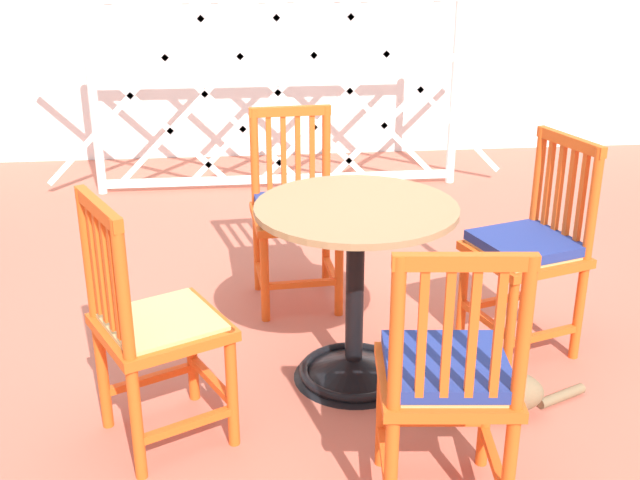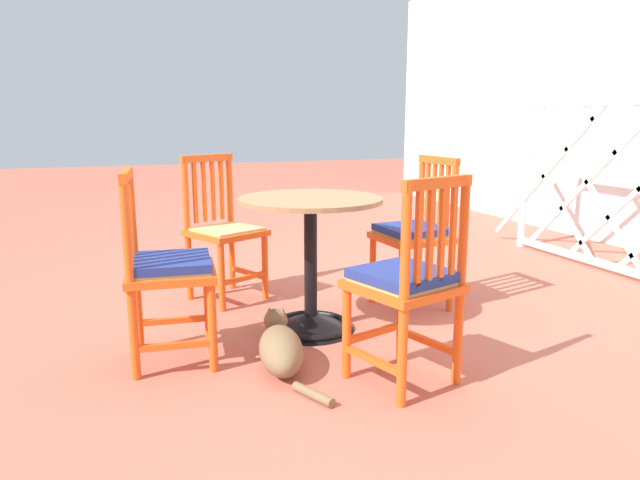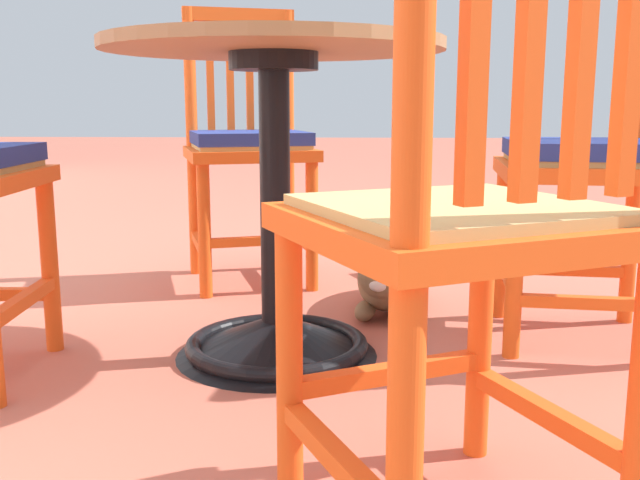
{
  "view_description": "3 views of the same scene",
  "coord_description": "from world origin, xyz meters",
  "px_view_note": "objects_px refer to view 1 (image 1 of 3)",
  "views": [
    {
      "loc": [
        -0.29,
        -2.79,
        1.71
      ],
      "look_at": [
        0.01,
        0.1,
        0.54
      ],
      "focal_mm": 44.79,
      "sensor_mm": 36.0,
      "label": 1
    },
    {
      "loc": [
        2.98,
        -1.02,
        1.14
      ],
      "look_at": [
        0.01,
        0.06,
        0.47
      ],
      "focal_mm": 32.54,
      "sensor_mm": 36.0,
      "label": 2
    },
    {
      "loc": [
        -1.51,
        -0.23,
        0.59
      ],
      "look_at": [
        0.17,
        -0.14,
        0.27
      ],
      "focal_mm": 40.52,
      "sensor_mm": 36.0,
      "label": 3
    }
  ],
  "objects_px": {
    "orange_chair_by_planter": "(153,329)",
    "orange_chair_at_corner": "(447,380)",
    "cafe_table": "(354,313)",
    "orange_chair_tucked_in": "(529,250)",
    "orange_chair_facing_out": "(296,212)",
    "tabby_cat": "(473,390)"
  },
  "relations": [
    {
      "from": "orange_chair_at_corner",
      "to": "orange_chair_by_planter",
      "type": "bearing_deg",
      "value": 154.13
    },
    {
      "from": "orange_chair_tucked_in",
      "to": "orange_chair_facing_out",
      "type": "height_order",
      "value": "same"
    },
    {
      "from": "orange_chair_tucked_in",
      "to": "orange_chair_facing_out",
      "type": "xyz_separation_m",
      "value": [
        -0.92,
        0.55,
        0.0
      ]
    },
    {
      "from": "orange_chair_by_planter",
      "to": "tabby_cat",
      "type": "relative_size",
      "value": 1.22
    },
    {
      "from": "orange_chair_by_planter",
      "to": "tabby_cat",
      "type": "distance_m",
      "value": 1.19
    },
    {
      "from": "orange_chair_at_corner",
      "to": "orange_chair_tucked_in",
      "type": "xyz_separation_m",
      "value": [
        0.58,
        0.94,
        0.0
      ]
    },
    {
      "from": "cafe_table",
      "to": "orange_chair_by_planter",
      "type": "bearing_deg",
      "value": -155.65
    },
    {
      "from": "orange_chair_tucked_in",
      "to": "tabby_cat",
      "type": "bearing_deg",
      "value": -126.37
    },
    {
      "from": "cafe_table",
      "to": "orange_chair_at_corner",
      "type": "distance_m",
      "value": 0.8
    },
    {
      "from": "cafe_table",
      "to": "tabby_cat",
      "type": "bearing_deg",
      "value": -35.52
    },
    {
      "from": "tabby_cat",
      "to": "orange_chair_tucked_in",
      "type": "bearing_deg",
      "value": 53.63
    },
    {
      "from": "orange_chair_facing_out",
      "to": "orange_chair_at_corner",
      "type": "bearing_deg",
      "value": -77.29
    },
    {
      "from": "tabby_cat",
      "to": "cafe_table",
      "type": "bearing_deg",
      "value": 144.48
    },
    {
      "from": "cafe_table",
      "to": "orange_chair_at_corner",
      "type": "height_order",
      "value": "orange_chair_at_corner"
    },
    {
      "from": "orange_chair_tucked_in",
      "to": "orange_chair_by_planter",
      "type": "bearing_deg",
      "value": -161.14
    },
    {
      "from": "orange_chair_by_planter",
      "to": "orange_chair_facing_out",
      "type": "bearing_deg",
      "value": 62.17
    },
    {
      "from": "orange_chair_by_planter",
      "to": "orange_chair_tucked_in",
      "type": "distance_m",
      "value": 1.56
    },
    {
      "from": "orange_chair_at_corner",
      "to": "orange_chair_facing_out",
      "type": "xyz_separation_m",
      "value": [
        -0.34,
        1.49,
        0.0
      ]
    },
    {
      "from": "tabby_cat",
      "to": "orange_chair_at_corner",
      "type": "bearing_deg",
      "value": -117.08
    },
    {
      "from": "orange_chair_by_planter",
      "to": "orange_chair_at_corner",
      "type": "distance_m",
      "value": 0.99
    },
    {
      "from": "orange_chair_by_planter",
      "to": "orange_chair_at_corner",
      "type": "relative_size",
      "value": 1.0
    },
    {
      "from": "orange_chair_tucked_in",
      "to": "tabby_cat",
      "type": "height_order",
      "value": "orange_chair_tucked_in"
    }
  ]
}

